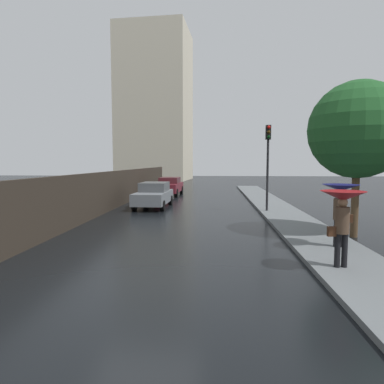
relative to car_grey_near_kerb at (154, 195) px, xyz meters
The scene contains 9 objects.
ground 12.88m from the car_grey_near_kerb, 80.82° to the right, with size 120.00×120.00×0.00m, color black.
sidewalk_strip 14.59m from the car_grey_near_kerb, 60.61° to the right, with size 2.20×60.00×0.14m, color slate.
car_grey_near_kerb is the anchor object (origin of this frame).
car_maroon_mid_road 7.35m from the car_grey_near_kerb, 90.20° to the left, with size 1.95×4.24×1.48m.
pedestrian_with_umbrella_near 12.20m from the car_grey_near_kerb, 52.39° to the right, with size 1.07×1.07×1.91m.
pedestrian_with_umbrella_far 13.54m from the car_grey_near_kerb, 60.10° to the right, with size 1.06×1.06×1.88m.
traffic_light 7.14m from the car_grey_near_kerb, 16.12° to the right, with size 0.26×0.39×4.50m.
street_tree_near 11.91m from the car_grey_near_kerb, 40.92° to the right, with size 3.44×3.44×5.58m.
distant_tower 34.35m from the car_grey_near_kerb, 99.56° to the left, with size 10.88×10.24×22.40m.
Camera 1 is at (1.59, -7.47, 2.72)m, focal length 32.04 mm.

